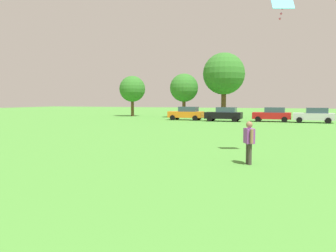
{
  "coord_description": "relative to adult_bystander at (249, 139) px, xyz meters",
  "views": [
    {
      "loc": [
        4.77,
        1.09,
        2.61
      ],
      "look_at": [
        0.94,
        11.52,
        1.77
      ],
      "focal_mm": 38.13,
      "sensor_mm": 36.0,
      "label": 1
    }
  ],
  "objects": [
    {
      "name": "ground_plane",
      "position": [
        -2.94,
        14.49,
        -1.03
      ],
      "size": [
        160.0,
        160.0,
        0.0
      ],
      "primitive_type": "plane",
      "color": "#4C9338"
    },
    {
      "name": "adult_bystander",
      "position": [
        0.0,
        0.0,
        0.0
      ],
      "size": [
        0.52,
        0.76,
        1.73
      ],
      "rotation": [
        0.0,
        0.0,
        5.14
      ],
      "color": "#3F3833",
      "rests_on": "ground"
    },
    {
      "name": "kite",
      "position": [
        1.03,
        2.55,
        5.78
      ],
      "size": [
        1.07,
        0.75,
        1.05
      ],
      "color": "#3FBFE5"
    },
    {
      "name": "parked_car_orange_0",
      "position": [
        -11.41,
        28.41,
        -0.17
      ],
      "size": [
        4.3,
        2.02,
        1.68
      ],
      "rotation": [
        0.0,
        0.0,
        3.14
      ],
      "color": "orange",
      "rests_on": "ground"
    },
    {
      "name": "parked_car_black_1",
      "position": [
        -6.45,
        27.51,
        -0.17
      ],
      "size": [
        4.3,
        2.02,
        1.68
      ],
      "rotation": [
        0.0,
        0.0,
        3.14
      ],
      "color": "black",
      "rests_on": "ground"
    },
    {
      "name": "parked_car_red_2",
      "position": [
        -1.02,
        28.73,
        -0.17
      ],
      "size": [
        4.3,
        2.02,
        1.68
      ],
      "rotation": [
        0.0,
        0.0,
        3.14
      ],
      "color": "red",
      "rests_on": "ground"
    },
    {
      "name": "parked_car_silver_3",
      "position": [
        3.48,
        28.26,
        -0.17
      ],
      "size": [
        4.3,
        2.02,
        1.68
      ],
      "rotation": [
        0.0,
        0.0,
        3.14
      ],
      "color": "silver",
      "rests_on": "ground"
    },
    {
      "name": "tree_far_left",
      "position": [
        -22.28,
        35.36,
        3.16
      ],
      "size": [
        3.98,
        3.98,
        6.2
      ],
      "color": "brown",
      "rests_on": "ground"
    },
    {
      "name": "tree_center",
      "position": [
        -13.58,
        34.21,
        3.2
      ],
      "size": [
        4.02,
        4.02,
        6.26
      ],
      "color": "brown",
      "rests_on": "ground"
    },
    {
      "name": "tree_far_right",
      "position": [
        -8.06,
        35.16,
        5.1
      ],
      "size": [
        5.82,
        5.82,
        9.08
      ],
      "color": "brown",
      "rests_on": "ground"
    }
  ]
}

